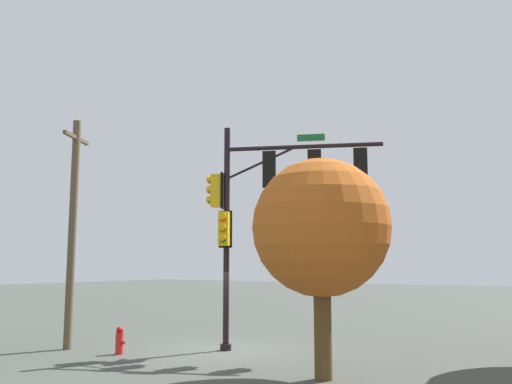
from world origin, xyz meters
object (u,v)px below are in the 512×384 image
object	(u,v)px
utility_pole	(72,227)
fire_hydrant	(120,341)
signal_pole_assembly	(267,195)
tree_mid	(321,228)

from	to	relation	value
utility_pole	fire_hydrant	xyz separation A→B (m)	(2.16, 0.27, -3.56)
utility_pole	fire_hydrant	distance (m)	4.18
fire_hydrant	utility_pole	bearing A→B (deg)	-172.79
signal_pole_assembly	utility_pole	bearing A→B (deg)	-150.34
fire_hydrant	tree_mid	size ratio (longest dim) A/B	0.15
utility_pole	tree_mid	xyz separation A→B (m)	(9.09, 0.44, -0.34)
fire_hydrant	tree_mid	bearing A→B (deg)	1.40
signal_pole_assembly	tree_mid	xyz separation A→B (m)	(3.39, -2.80, -1.36)
utility_pole	signal_pole_assembly	bearing A→B (deg)	29.66
signal_pole_assembly	tree_mid	world-z (taller)	signal_pole_assembly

